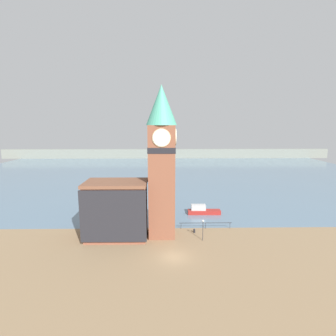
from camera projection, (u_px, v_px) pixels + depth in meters
The scene contains 9 objects.
ground_plane at pixel (174, 257), 37.16m from camera, with size 160.00×160.00×0.00m, color #846B4C.
water at pixel (167, 171), 106.63m from camera, with size 160.00×120.00×0.00m.
far_shoreline at pixel (166, 154), 145.67m from camera, with size 180.00×3.00×5.00m.
pier_railing at pixel (206, 223), 47.17m from camera, with size 9.45×0.08×1.09m.
clock_tower at pixel (162, 158), 42.48m from camera, with size 4.91×4.91×24.72m.
pier_building at pixel (117, 210), 43.08m from camera, with size 10.20×6.62×9.44m.
boat_near at pixel (202, 211), 54.90m from camera, with size 6.81×1.80×2.04m.
mooring_bollard_near at pixel (194, 231), 45.43m from camera, with size 0.35×0.35×0.72m.
lamp_post at pixel (203, 226), 42.05m from camera, with size 0.32×0.32×3.49m.
Camera 1 is at (-1.39, -34.54, 18.60)m, focal length 28.00 mm.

